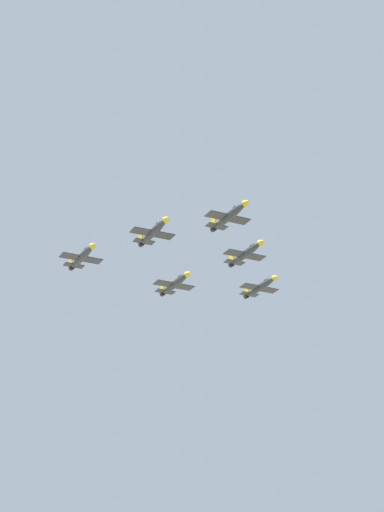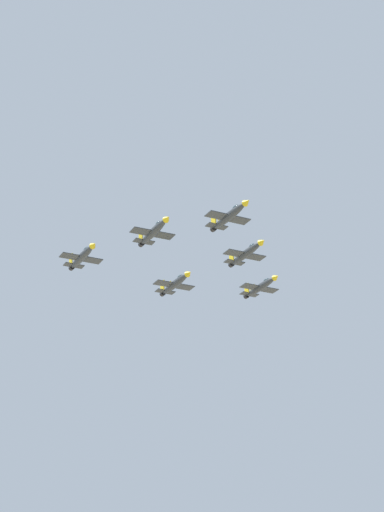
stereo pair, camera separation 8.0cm
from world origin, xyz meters
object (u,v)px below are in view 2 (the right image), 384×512
Objects in this scene: jet_right_outer at (82,256)px; jet_slot_rear at (175,284)px; jet_lead at (229,216)px; jet_left_outer at (261,287)px; jet_right_wingman at (154,231)px; jet_left_wingman at (246,253)px.

jet_right_outer is 21.12m from jet_slot_rear.
jet_lead is 32.51m from jet_left_outer.
jet_right_wingman is 1.02× the size of jet_slot_rear.
jet_right_outer is at bearing -90.14° from jet_slot_rear.
jet_left_wingman is at bearing -40.89° from jet_left_outer.
jet_left_outer is 1.00× the size of jet_right_outer.
jet_slot_rear is (-24.69, 0.69, -5.29)m from jet_lead.
jet_lead is at bearing -0.14° from jet_slot_rear.
jet_lead is at bearing -40.89° from jet_left_outer.
jet_slot_rear is at bearing 179.22° from jet_lead.
jet_right_wingman reaches higher than jet_slot_rear.
jet_left_outer is 21.19m from jet_slot_rear.
jet_lead is 25.26m from jet_slot_rear.
jet_slot_rear is (-12.64, -10.15, -4.20)m from jet_left_wingman.
jet_lead reaches higher than jet_slot_rear.
jet_left_wingman is 1.01× the size of jet_slot_rear.
jet_right_wingman is 33.89m from jet_left_outer.
jet_right_outer is (-1.18, -41.97, -0.55)m from jet_left_outer.
jet_lead reaches higher than jet_left_wingman.
jet_right_outer is at bearing -111.15° from jet_left_wingman.
jet_right_wingman reaches higher than jet_left_outer.
jet_lead is at bearing -40.10° from jet_left_wingman.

